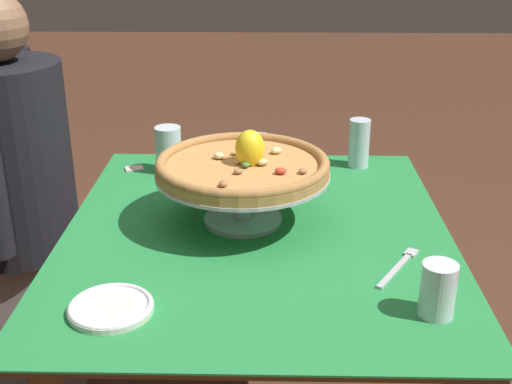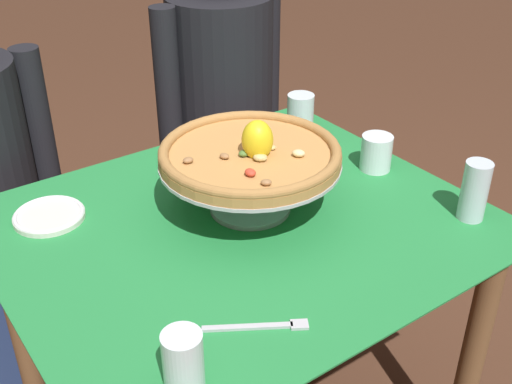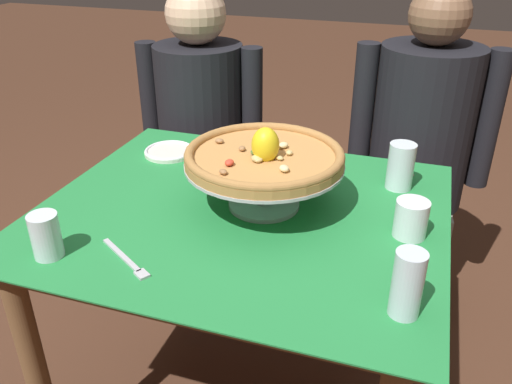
% 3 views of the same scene
% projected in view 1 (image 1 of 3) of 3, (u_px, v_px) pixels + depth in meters
% --- Properties ---
extents(dining_table, '(1.04, 0.90, 0.73)m').
position_uv_depth(dining_table, '(257.00, 275.00, 1.61)').
color(dining_table, brown).
rests_on(dining_table, ground).
extents(pizza_stand, '(0.41, 0.41, 0.13)m').
position_uv_depth(pizza_stand, '(243.00, 187.00, 1.57)').
color(pizza_stand, '#B7B7C1').
rests_on(pizza_stand, dining_table).
extents(pizza, '(0.40, 0.40, 0.10)m').
position_uv_depth(pizza, '(243.00, 164.00, 1.55)').
color(pizza, '#BC8447').
rests_on(pizza, pizza_stand).
extents(water_glass_front_right, '(0.06, 0.06, 0.14)m').
position_uv_depth(water_glass_front_right, '(359.00, 146.00, 1.93)').
color(water_glass_front_right, silver).
rests_on(water_glass_front_right, dining_table).
extents(water_glass_side_right, '(0.08, 0.08, 0.09)m').
position_uv_depth(water_glass_side_right, '(258.00, 153.00, 1.94)').
color(water_glass_side_right, white).
rests_on(water_glass_side_right, dining_table).
extents(water_glass_back_right, '(0.07, 0.07, 0.13)m').
position_uv_depth(water_glass_back_right, '(169.00, 153.00, 1.89)').
color(water_glass_back_right, silver).
rests_on(water_glass_back_right, dining_table).
extents(water_glass_front_left, '(0.07, 0.07, 0.11)m').
position_uv_depth(water_glass_front_left, '(437.00, 293.00, 1.22)').
color(water_glass_front_left, silver).
rests_on(water_glass_front_left, dining_table).
extents(side_plate, '(0.16, 0.16, 0.02)m').
position_uv_depth(side_plate, '(111.00, 307.00, 1.25)').
color(side_plate, silver).
rests_on(side_plate, dining_table).
extents(dinner_fork, '(0.17, 0.12, 0.01)m').
position_uv_depth(dinner_fork, '(399.00, 265.00, 1.41)').
color(dinner_fork, '#B7B7C1').
rests_on(dinner_fork, dining_table).
extents(sugar_packet, '(0.05, 0.06, 0.00)m').
position_uv_depth(sugar_packet, '(134.00, 169.00, 1.93)').
color(sugar_packet, beige).
rests_on(sugar_packet, dining_table).
extents(diner_right, '(0.50, 0.38, 1.23)m').
position_uv_depth(diner_right, '(18.00, 205.00, 2.01)').
color(diner_right, gray).
rests_on(diner_right, ground).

